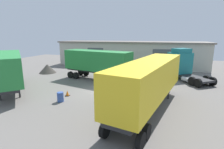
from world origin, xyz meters
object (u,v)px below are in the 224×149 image
object	(u,v)px
container_trailer_black	(8,67)
oil_drum	(60,97)
container_trailer_grey	(150,80)
gravel_pile	(47,69)
tractor_unit_teal	(182,65)
traffic_cone	(67,93)
container_trailer_green	(97,61)

from	to	relation	value
container_trailer_black	oil_drum	size ratio (longest dim) A/B	10.19
oil_drum	container_trailer_black	bearing A→B (deg)	169.88
container_trailer_grey	gravel_pile	size ratio (longest dim) A/B	4.39
tractor_unit_teal	oil_drum	world-z (taller)	tractor_unit_teal
gravel_pile	traffic_cone	size ratio (longest dim) A/B	4.86
tractor_unit_teal	container_trailer_grey	bearing A→B (deg)	128.74
container_trailer_black	container_trailer_grey	distance (m)	14.91
tractor_unit_teal	oil_drum	size ratio (longest dim) A/B	7.50
container_trailer_grey	container_trailer_black	bearing A→B (deg)	98.38
container_trailer_black	traffic_cone	xyz separation A→B (m)	(6.81, 0.30, -2.32)
traffic_cone	oil_drum	bearing A→B (deg)	-81.32
container_trailer_grey	tractor_unit_teal	bearing A→B (deg)	-3.01
container_trailer_black	gravel_pile	bearing A→B (deg)	147.18
gravel_pile	oil_drum	bearing A→B (deg)	-48.46
container_trailer_green	tractor_unit_teal	bearing A→B (deg)	34.23
container_trailer_green	traffic_cone	size ratio (longest dim) A/B	17.60
container_trailer_green	traffic_cone	xyz separation A→B (m)	(-0.42, -6.88, -2.26)
tractor_unit_teal	container_trailer_black	size ratio (longest dim) A/B	0.74
oil_drum	traffic_cone	bearing A→B (deg)	98.68
container_trailer_grey	gravel_pile	bearing A→B (deg)	71.54
oil_drum	traffic_cone	xyz separation A→B (m)	(-0.24, 1.56, -0.19)
container_trailer_green	gravel_pile	distance (m)	9.63
gravel_pile	container_trailer_green	bearing A→B (deg)	-11.16
container_trailer_green	container_trailer_grey	world-z (taller)	container_trailer_grey
container_trailer_green	gravel_pile	xyz separation A→B (m)	(-9.28, 1.83, -1.82)
container_trailer_black	oil_drum	bearing A→B (deg)	34.27
oil_drum	traffic_cone	distance (m)	1.59
oil_drum	traffic_cone	size ratio (longest dim) A/B	1.60
tractor_unit_teal	gravel_pile	size ratio (longest dim) A/B	2.47
tractor_unit_teal	container_trailer_black	world-z (taller)	tractor_unit_teal
tractor_unit_teal	container_trailer_green	bearing A→B (deg)	73.94
container_trailer_grey	oil_drum	size ratio (longest dim) A/B	13.31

